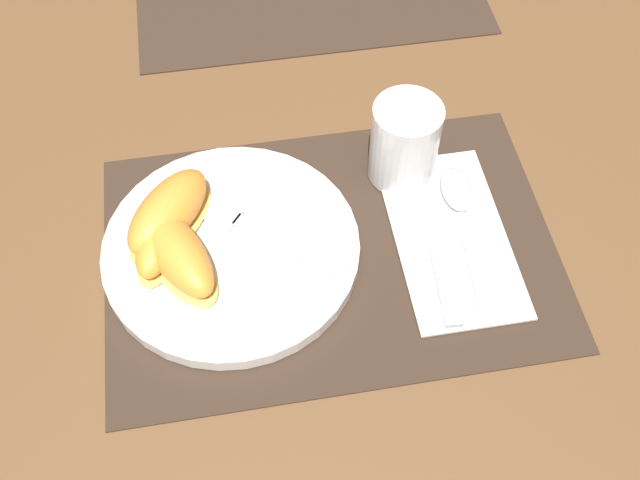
{
  "coord_description": "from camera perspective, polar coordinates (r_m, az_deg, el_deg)",
  "views": [
    {
      "loc": [
        -0.08,
        -0.41,
        0.63
      ],
      "look_at": [
        -0.01,
        -0.0,
        0.02
      ],
      "focal_mm": 42.0,
      "sensor_mm": 36.0,
      "label": 1
    }
  ],
  "objects": [
    {
      "name": "ground_plane",
      "position": [
        0.75,
        0.82,
        -0.84
      ],
      "size": [
        3.0,
        3.0,
        0.0
      ],
      "primitive_type": "plane",
      "color": "brown"
    },
    {
      "name": "placemat",
      "position": [
        0.75,
        0.82,
        -0.76
      ],
      "size": [
        0.45,
        0.31,
        0.0
      ],
      "color": "#38281E",
      "rests_on": "ground_plane"
    },
    {
      "name": "plate",
      "position": [
        0.75,
        -6.75,
        -0.69
      ],
      "size": [
        0.25,
        0.25,
        0.02
      ],
      "color": "white",
      "rests_on": "placemat"
    },
    {
      "name": "juice_glass",
      "position": [
        0.78,
        6.42,
        7.16
      ],
      "size": [
        0.07,
        0.07,
        0.09
      ],
      "color": "silver",
      "rests_on": "placemat"
    },
    {
      "name": "napkin",
      "position": [
        0.77,
        9.89,
        0.27
      ],
      "size": [
        0.11,
        0.21,
        0.0
      ],
      "color": "white",
      "rests_on": "placemat"
    },
    {
      "name": "knife",
      "position": [
        0.76,
        8.74,
        0.19
      ],
      "size": [
        0.03,
        0.21,
        0.01
      ],
      "color": "#BCBCC1",
      "rests_on": "napkin"
    },
    {
      "name": "spoon",
      "position": [
        0.79,
        10.72,
        2.46
      ],
      "size": [
        0.04,
        0.17,
        0.01
      ],
      "color": "#BCBCC1",
      "rests_on": "napkin"
    },
    {
      "name": "fork",
      "position": [
        0.75,
        -5.88,
        1.12
      ],
      "size": [
        0.16,
        0.14,
        0.0
      ],
      "color": "#BCBCC1",
      "rests_on": "plate"
    },
    {
      "name": "citrus_wedge_0",
      "position": [
        0.75,
        -11.48,
        1.99
      ],
      "size": [
        0.11,
        0.12,
        0.05
      ],
      "color": "#F7C656",
      "rests_on": "plate"
    },
    {
      "name": "citrus_wedge_1",
      "position": [
        0.74,
        -11.81,
        0.7
      ],
      "size": [
        0.08,
        0.13,
        0.04
      ],
      "color": "#F7C656",
      "rests_on": "plate"
    },
    {
      "name": "citrus_wedge_2",
      "position": [
        0.72,
        -10.92,
        -1.12
      ],
      "size": [
        0.1,
        0.14,
        0.04
      ],
      "color": "#F7C656",
      "rests_on": "plate"
    }
  ]
}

